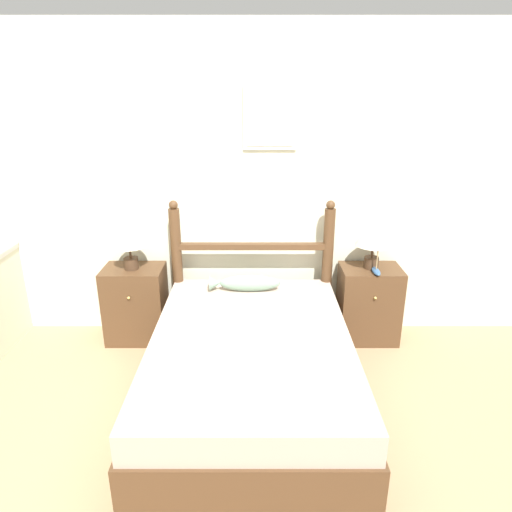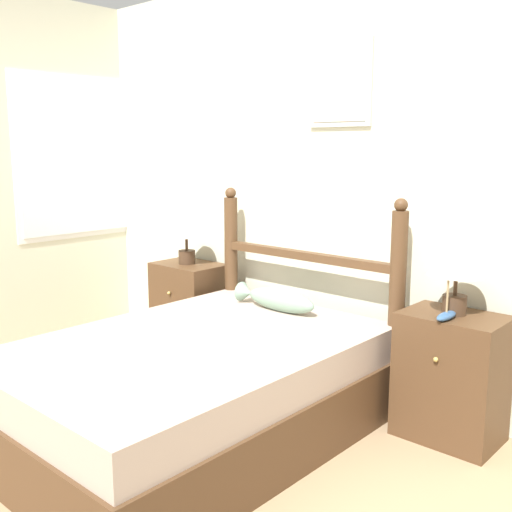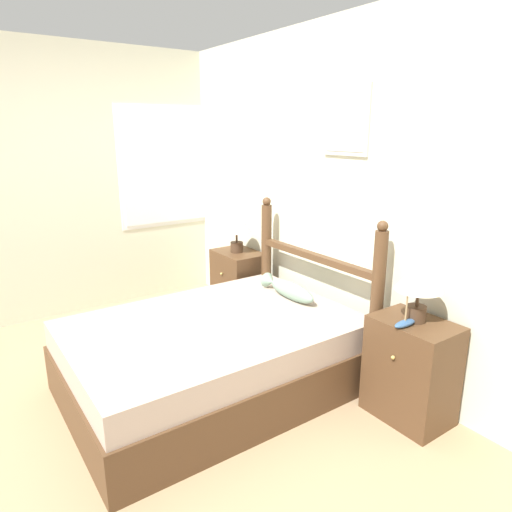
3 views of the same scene
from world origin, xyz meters
name	(u,v)px [view 1 (image 1 of 3)]	position (x,y,z in m)	size (l,w,h in m)	color
ground_plane	(266,472)	(0.00, 0.00, 0.00)	(16.00, 16.00, 0.00)	#9E7F5B
wall_back	(264,188)	(0.00, 1.73, 1.28)	(6.40, 0.08, 2.55)	beige
bed	(253,369)	(-0.08, 0.64, 0.25)	(1.35, 1.93, 0.51)	#4C331E
headboard	(254,267)	(-0.08, 1.56, 0.63)	(1.35, 0.09, 1.21)	#4C331E
nightstand_left	(138,304)	(-1.07, 1.49, 0.33)	(0.50, 0.38, 0.65)	#4C331E
nightstand_right	(370,304)	(0.90, 1.49, 0.33)	(0.50, 0.38, 0.65)	#4C331E
table_lamp_left	(130,237)	(-1.08, 1.48, 0.93)	(0.28, 0.28, 0.39)	#422D1E
table_lamp_right	(375,237)	(0.90, 1.50, 0.93)	(0.28, 0.28, 0.39)	#422D1E
model_boat	(378,271)	(0.91, 1.38, 0.68)	(0.06, 0.18, 0.20)	#335684
fish_pillow	(246,283)	(-0.14, 1.35, 0.58)	(0.57, 0.12, 0.14)	gray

